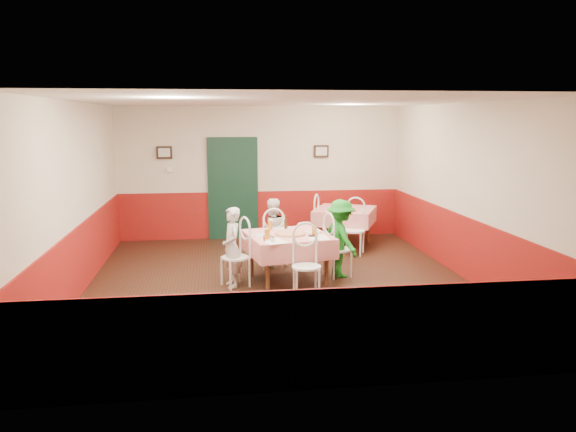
{
  "coord_description": "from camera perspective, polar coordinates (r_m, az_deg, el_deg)",
  "views": [
    {
      "loc": [
        -1.03,
        -8.41,
        2.57
      ],
      "look_at": [
        0.13,
        0.12,
        1.05
      ],
      "focal_mm": 35.0,
      "sensor_mm": 36.0,
      "label": 1
    }
  ],
  "objects": [
    {
      "name": "wainscot_left",
      "position": [
        8.88,
        -20.29,
        -4.1
      ],
      "size": [
        0.03,
        7.0,
        1.0
      ],
      "primitive_type": "cube",
      "color": "maroon",
      "rests_on": "ground"
    },
    {
      "name": "picture_right",
      "position": [
        12.1,
        3.4,
        6.59
      ],
      "size": [
        0.32,
        0.03,
        0.26
      ],
      "primitive_type": "cube",
      "color": "black",
      "rests_on": "back_wall"
    },
    {
      "name": "wainscot_right",
      "position": [
        9.54,
        17.38,
        -2.98
      ],
      "size": [
        0.03,
        7.0,
        1.0
      ],
      "primitive_type": "cube",
      "color": "maroon",
      "rests_on": "ground"
    },
    {
      "name": "shaker_b",
      "position": [
        8.23,
        -1.51,
        -2.37
      ],
      "size": [
        0.04,
        0.04,
        0.09
      ],
      "primitive_type": "cylinder",
      "rotation": [
        0.0,
        0.0,
        0.18
      ],
      "color": "silver",
      "rests_on": "main_table"
    },
    {
      "name": "ceiling",
      "position": [
        8.47,
        -0.77,
        11.57
      ],
      "size": [
        7.0,
        7.0,
        0.0
      ],
      "primitive_type": "plane",
      "color": "white",
      "rests_on": "back_wall"
    },
    {
      "name": "second_table",
      "position": [
        11.41,
        5.76,
        -1.13
      ],
      "size": [
        1.48,
        1.48,
        0.77
      ],
      "primitive_type": "cube",
      "rotation": [
        0.0,
        0.0,
        -0.43
      ],
      "color": "red",
      "rests_on": "ground"
    },
    {
      "name": "pizza",
      "position": [
        8.76,
        0.26,
        -1.81
      ],
      "size": [
        0.54,
        0.54,
        0.03
      ],
      "primitive_type": "cylinder",
      "rotation": [
        0.0,
        0.0,
        0.18
      ],
      "color": "#B74723",
      "rests_on": "main_table"
    },
    {
      "name": "menu_right",
      "position": [
        8.57,
        3.03,
        -2.17
      ],
      "size": [
        0.31,
        0.41,
        0.0
      ],
      "primitive_type": "cube",
      "rotation": [
        0.0,
        0.0,
        -0.03
      ],
      "color": "white",
      "rests_on": "main_table"
    },
    {
      "name": "shaker_a",
      "position": [
        8.27,
        -1.71,
        -2.31
      ],
      "size": [
        0.04,
        0.04,
        0.09
      ],
      "primitive_type": "cylinder",
      "rotation": [
        0.0,
        0.0,
        0.18
      ],
      "color": "silver",
      "rests_on": "main_table"
    },
    {
      "name": "chair_left",
      "position": [
        8.64,
        -5.38,
        -4.23
      ],
      "size": [
        0.55,
        0.55,
        0.9
      ],
      "primitive_type": null,
      "rotation": [
        0.0,
        0.0,
        -1.17
      ],
      "color": "white",
      "rests_on": "ground"
    },
    {
      "name": "diner_right",
      "position": [
        9.13,
        5.38,
        -2.28
      ],
      "size": [
        0.7,
        0.92,
        1.26
      ],
      "primitive_type": "imported",
      "rotation": [
        0.0,
        0.0,
        1.89
      ],
      "color": "gray",
      "rests_on": "ground"
    },
    {
      "name": "plate_far",
      "position": [
        9.18,
        -0.63,
        -1.3
      ],
      "size": [
        0.29,
        0.29,
        0.01
      ],
      "primitive_type": "cylinder",
      "rotation": [
        0.0,
        0.0,
        0.18
      ],
      "color": "white",
      "rests_on": "main_table"
    },
    {
      "name": "beer_bottle",
      "position": [
        9.15,
        -0.22,
        -0.76
      ],
      "size": [
        0.06,
        0.06,
        0.2
      ],
      "primitive_type": "cylinder",
      "rotation": [
        0.0,
        0.0,
        0.18
      ],
      "color": "#381C0A",
      "rests_on": "main_table"
    },
    {
      "name": "back_wall",
      "position": [
        12.01,
        -2.78,
        4.41
      ],
      "size": [
        6.0,
        0.1,
        2.8
      ],
      "primitive_type": "cube",
      "color": "beige",
      "rests_on": "ground"
    },
    {
      "name": "door",
      "position": [
        11.96,
        -5.62,
        2.66
      ],
      "size": [
        0.96,
        0.06,
        2.1
      ],
      "primitive_type": "cube",
      "color": "black",
      "rests_on": "ground"
    },
    {
      "name": "chair_near",
      "position": [
        8.08,
        1.88,
        -5.19
      ],
      "size": [
        0.43,
        0.43,
        0.9
      ],
      "primitive_type": null,
      "rotation": [
        0.0,
        0.0,
        -0.02
      ],
      "color": "white",
      "rests_on": "ground"
    },
    {
      "name": "front_wall",
      "position": [
        5.15,
        3.99,
        -3.13
      ],
      "size": [
        6.0,
        0.1,
        2.8
      ],
      "primitive_type": "cube",
      "color": "beige",
      "rests_on": "ground"
    },
    {
      "name": "left_wall",
      "position": [
        8.71,
        -20.74,
        1.65
      ],
      "size": [
        0.1,
        7.0,
        2.8
      ],
      "primitive_type": "cube",
      "color": "beige",
      "rests_on": "ground"
    },
    {
      "name": "chair_second_b",
      "position": [
        10.68,
        6.7,
        -1.5
      ],
      "size": [
        0.56,
        0.56,
        0.9
      ],
      "primitive_type": null,
      "rotation": [
        0.0,
        0.0,
        -0.43
      ],
      "color": "white",
      "rests_on": "ground"
    },
    {
      "name": "diner_far",
      "position": [
        9.67,
        -1.66,
        -1.75
      ],
      "size": [
        0.69,
        0.6,
        1.2
      ],
      "primitive_type": "imported",
      "rotation": [
        0.0,
        0.0,
        3.42
      ],
      "color": "gray",
      "rests_on": "ground"
    },
    {
      "name": "glass_a",
      "position": [
        8.42,
        -2.11,
        -1.87
      ],
      "size": [
        0.1,
        0.1,
        0.15
      ],
      "primitive_type": "cylinder",
      "rotation": [
        0.0,
        0.0,
        0.18
      ],
      "color": "#BF7219",
      "rests_on": "main_table"
    },
    {
      "name": "diner_left",
      "position": [
        8.59,
        -5.72,
        -3.18
      ],
      "size": [
        0.38,
        0.5,
        1.23
      ],
      "primitive_type": "imported",
      "rotation": [
        0.0,
        0.0,
        -1.37
      ],
      "color": "gray",
      "rests_on": "ground"
    },
    {
      "name": "chair_second_a",
      "position": [
        11.24,
        2.05,
        -0.86
      ],
      "size": [
        0.56,
        0.56,
        0.9
      ],
      "primitive_type": null,
      "rotation": [
        0.0,
        0.0,
        -2.0
      ],
      "color": "white",
      "rests_on": "ground"
    },
    {
      "name": "picture_left",
      "position": [
        11.92,
        -12.46,
        6.32
      ],
      "size": [
        0.32,
        0.03,
        0.26
      ],
      "primitive_type": "cube",
      "color": "black",
      "rests_on": "back_wall"
    },
    {
      "name": "menu_left",
      "position": [
        8.29,
        -1.44,
        -2.59
      ],
      "size": [
        0.41,
        0.47,
        0.0
      ],
      "primitive_type": "cube",
      "rotation": [
        0.0,
        0.0,
        0.32
      ],
      "color": "white",
      "rests_on": "main_table"
    },
    {
      "name": "glass_c",
      "position": [
        9.13,
        -1.83,
        -0.98
      ],
      "size": [
        0.09,
        0.09,
        0.14
      ],
      "primitive_type": "cylinder",
      "rotation": [
        0.0,
        0.0,
        0.18
      ],
      "color": "#BF7219",
      "rests_on": "main_table"
    },
    {
      "name": "wainscot_back",
      "position": [
        12.11,
        -2.74,
        0.16
      ],
      "size": [
        6.0,
        0.03,
        1.0
      ],
      "primitive_type": "cube",
      "color": "maroon",
      "rests_on": "ground"
    },
    {
      "name": "chair_far",
      "position": [
        9.65,
        -1.57,
        -2.68
      ],
      "size": [
        0.43,
        0.43,
        0.9
      ],
      "primitive_type": null,
      "rotation": [
        0.0,
        0.0,
        3.16
      ],
      "color": "white",
      "rests_on": "ground"
    },
    {
      "name": "shaker_c",
      "position": [
        8.29,
        -2.41,
        -2.28
      ],
      "size": [
        0.04,
        0.04,
        0.09
      ],
      "primitive_type": "cylinder",
      "rotation": [
        0.0,
        0.0,
        0.18
      ],
      "color": "#B23319",
      "rests_on": "main_table"
    },
    {
      "name": "right_wall",
      "position": [
        9.39,
        17.75,
        2.38
      ],
      "size": [
        0.1,
        7.0,
        2.8
      ],
      "primitive_type": "cube",
      "color": "beige",
      "rests_on": "ground"
    },
    {
      "name": "thermostat",
      "position": [
        11.94,
        -11.92,
        4.66
      ],
      "size": [
        0.1,
        0.03,
        0.1
      ],
      "primitive_type": "cube",
      "color": "white",
      "rests_on": "back_wall"
    },
    {
      "name": "plate_left",
      "position": [
        8.67,
        -2.68,
        -1.99
      ],
      "size": [
        0.29,
        0.29,
        0.01
      ],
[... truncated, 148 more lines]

